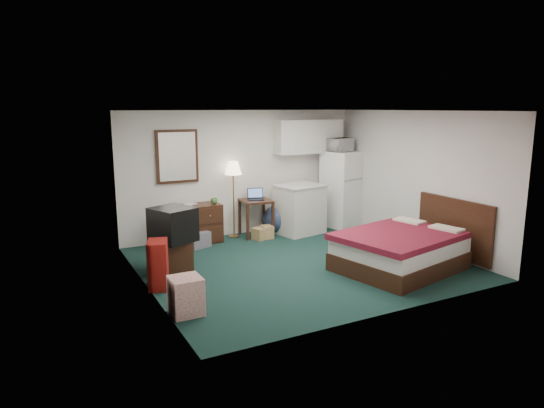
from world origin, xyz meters
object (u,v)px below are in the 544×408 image
desk (256,218)px  fridge (341,189)px  dresser (192,224)px  floor_lamp (234,200)px  kitchen_counter (300,210)px  tv_stand (172,256)px  bed (400,251)px  suitcase (158,265)px

desk → fridge: 2.04m
dresser → floor_lamp: (0.89, 0.07, 0.39)m
kitchen_counter → floor_lamp: bearing=154.1°
floor_lamp → dresser: bearing=-175.5°
tv_stand → floor_lamp: bearing=33.7°
dresser → floor_lamp: size_ratio=0.71×
dresser → desk: (1.32, -0.06, 0.00)m
bed → suitcase: size_ratio=2.68×
floor_lamp → kitchen_counter: floor_lamp is taller
floor_lamp → fridge: (2.42, -0.23, 0.06)m
kitchen_counter → tv_stand: size_ratio=1.83×
desk → bed: (1.14, -2.92, -0.07)m
floor_lamp → bed: (1.56, -3.05, -0.46)m
bed → dresser: bearing=117.3°
desk → fridge: (1.99, -0.10, 0.45)m
tv_stand → suitcase: 0.75m
tv_stand → suitcase: size_ratio=0.77×
suitcase → floor_lamp: bearing=64.0°
floor_lamp → tv_stand: bearing=-139.3°
fridge → bed: (-0.86, -2.82, -0.52)m
dresser → suitcase: (-1.18, -2.01, -0.02)m
tv_stand → suitcase: bearing=-128.4°
fridge → suitcase: (-4.48, -1.84, -0.47)m
fridge → dresser: bearing=161.4°
dresser → kitchen_counter: (2.21, -0.28, 0.12)m
desk → kitchen_counter: bearing=-7.2°
desk → suitcase: desk is taller
dresser → bed: bearing=-51.8°
floor_lamp → bed: floor_lamp is taller
dresser → tv_stand: size_ratio=2.03×
floor_lamp → suitcase: floor_lamp is taller
desk → fridge: fridge is taller
dresser → bed: dresser is taller
kitchen_counter → fridge: (1.10, 0.12, 0.33)m
desk → floor_lamp: bearing=169.5°
fridge → tv_stand: fridge is taller
dresser → fridge: bearing=-4.0°
kitchen_counter → tv_stand: kitchen_counter is taller
tv_stand → desk: bearing=24.9°
dresser → floor_lamp: bearing=3.2°
desk → bed: size_ratio=0.40×
fridge → bed: bearing=-122.7°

